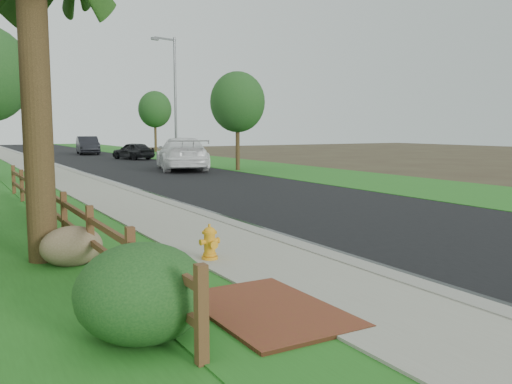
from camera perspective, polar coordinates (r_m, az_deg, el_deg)
ground at (r=9.34m, az=9.72°, el=-8.66°), size 120.00×120.00×0.00m
road at (r=43.24m, az=-16.08°, el=3.24°), size 8.00×90.00×0.02m
curb at (r=42.43m, az=-21.60°, el=3.04°), size 0.40×90.00×0.12m
wet_gutter at (r=42.48m, az=-21.13°, el=3.01°), size 0.50×90.00×0.00m
sidewalk at (r=42.26m, az=-23.34°, el=2.93°), size 2.20×90.00×0.10m
verge_far at (r=45.39m, az=-7.59°, el=3.62°), size 6.00×90.00×0.04m
brick_patch at (r=7.32m, az=1.24°, el=-12.50°), size 1.60×2.40×0.11m
ranch_fence at (r=13.61m, az=-20.47°, el=-1.48°), size 0.12×16.92×1.10m
fire_hydrant at (r=9.89m, az=-4.90°, el=-5.36°), size 0.42×0.34×0.64m
white_suv at (r=32.13m, az=-7.82°, el=4.01°), size 4.29×6.95×1.88m
dark_car_mid at (r=43.58m, az=-12.81°, el=4.26°), size 2.73×4.21×1.33m
dark_car_far at (r=53.10m, az=-17.29°, el=4.72°), size 2.40×5.24×1.67m
streetlight at (r=39.29m, az=-8.69°, el=10.34°), size 1.99×0.74×8.77m
boulder at (r=10.26m, az=-18.84°, el=-5.43°), size 1.18×0.94×0.73m
shrub_a at (r=6.48m, az=-11.93°, el=-10.35°), size 1.55×1.55×1.16m
tree_near_right at (r=31.46m, az=-1.96°, el=9.43°), size 3.16×3.16×5.68m
tree_far_right at (r=56.25m, az=-10.59°, el=8.54°), size 3.35×3.35×6.18m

